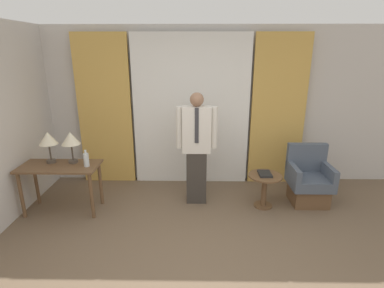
# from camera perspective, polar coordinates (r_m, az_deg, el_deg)

# --- Properties ---
(ground_plane) EXTENTS (16.00, 16.00, 0.00)m
(ground_plane) POSITION_cam_1_polar(r_m,az_deg,el_deg) (3.45, -0.95, -24.55)
(ground_plane) COLOR brown
(wall_back) EXTENTS (10.00, 0.06, 2.70)m
(wall_back) POSITION_cam_1_polar(r_m,az_deg,el_deg) (5.28, -0.14, 7.12)
(wall_back) COLOR beige
(wall_back) RESTS_ON ground_plane
(curtain_sheer_center) EXTENTS (1.98, 0.06, 2.58)m
(curtain_sheer_center) POSITION_cam_1_polar(r_m,az_deg,el_deg) (5.16, -0.16, 6.20)
(curtain_sheer_center) COLOR white
(curtain_sheer_center) RESTS_ON ground_plane
(curtain_drape_left) EXTENTS (0.91, 0.06, 2.58)m
(curtain_drape_left) POSITION_cam_1_polar(r_m,az_deg,el_deg) (5.40, -16.25, 6.00)
(curtain_drape_left) COLOR gold
(curtain_drape_left) RESTS_ON ground_plane
(curtain_drape_right) EXTENTS (0.91, 0.06, 2.58)m
(curtain_drape_right) POSITION_cam_1_polar(r_m,az_deg,el_deg) (5.35, 16.07, 5.91)
(curtain_drape_right) COLOR gold
(curtain_drape_right) RESTS_ON ground_plane
(desk) EXTENTS (1.12, 0.53, 0.72)m
(desk) POSITION_cam_1_polar(r_m,az_deg,el_deg) (4.75, -23.80, -5.04)
(desk) COLOR brown
(desk) RESTS_ON ground_plane
(table_lamp_left) EXTENTS (0.26, 0.26, 0.46)m
(table_lamp_left) POSITION_cam_1_polar(r_m,az_deg,el_deg) (4.77, -25.72, 0.77)
(table_lamp_left) COLOR #4C4238
(table_lamp_left) RESTS_ON desk
(table_lamp_right) EXTENTS (0.26, 0.26, 0.46)m
(table_lamp_right) POSITION_cam_1_polar(r_m,az_deg,el_deg) (4.64, -22.11, 0.77)
(table_lamp_right) COLOR #4C4238
(table_lamp_right) RESTS_ON desk
(bottle_near_edge) EXTENTS (0.08, 0.08, 0.25)m
(bottle_near_edge) POSITION_cam_1_polar(r_m,az_deg,el_deg) (4.49, -19.50, -2.82)
(bottle_near_edge) COLOR silver
(bottle_near_edge) RESTS_ON desk
(person) EXTENTS (0.61, 0.21, 1.73)m
(person) POSITION_cam_1_polar(r_m,az_deg,el_deg) (4.48, 0.88, -0.17)
(person) COLOR #38332D
(person) RESTS_ON ground_plane
(armchair) EXTENTS (0.61, 0.58, 0.90)m
(armchair) POSITION_cam_1_polar(r_m,az_deg,el_deg) (5.04, 21.31, -6.73)
(armchair) COLOR brown
(armchair) RESTS_ON ground_plane
(side_table) EXTENTS (0.50, 0.50, 0.52)m
(side_table) POSITION_cam_1_polar(r_m,az_deg,el_deg) (4.69, 13.65, -7.64)
(side_table) COLOR brown
(side_table) RESTS_ON ground_plane
(book) EXTENTS (0.18, 0.26, 0.03)m
(book) POSITION_cam_1_polar(r_m,az_deg,el_deg) (4.63, 13.71, -5.53)
(book) COLOR black
(book) RESTS_ON side_table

